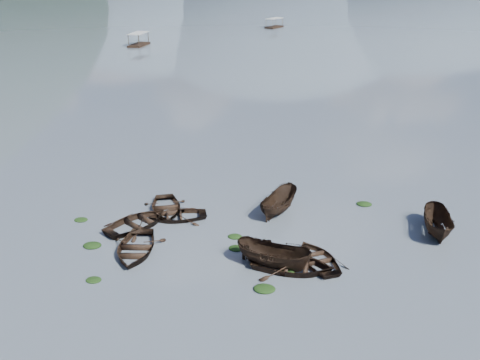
# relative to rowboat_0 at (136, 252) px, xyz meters

# --- Properties ---
(ground_plane) EXTENTS (2400.00, 2400.00, 0.00)m
(ground_plane) POSITION_rel_rowboat_0_xyz_m (5.49, -4.31, 0.00)
(ground_plane) COLOR #505964
(rowboat_0) EXTENTS (3.89, 5.11, 0.99)m
(rowboat_0) POSITION_rel_rowboat_0_xyz_m (0.00, 0.00, 0.00)
(rowboat_0) COLOR black
(rowboat_0) RESTS_ON ground
(rowboat_1) EXTENTS (5.53, 5.85, 0.99)m
(rowboat_1) POSITION_rel_rowboat_0_xyz_m (-0.94, 3.35, 0.00)
(rowboat_1) COLOR black
(rowboat_1) RESTS_ON ground
(rowboat_2) EXTENTS (4.97, 3.10, 1.80)m
(rowboat_2) POSITION_rel_rowboat_0_xyz_m (8.60, -0.51, 0.00)
(rowboat_2) COLOR black
(rowboat_2) RESTS_ON ground
(rowboat_3) EXTENTS (4.41, 4.94, 0.84)m
(rowboat_3) POSITION_rel_rowboat_0_xyz_m (11.20, 0.40, 0.00)
(rowboat_3) COLOR black
(rowboat_3) RESTS_ON ground
(rowboat_4) EXTENTS (5.13, 3.87, 1.00)m
(rowboat_4) POSITION_rel_rowboat_0_xyz_m (9.73, -0.68, 0.00)
(rowboat_4) COLOR black
(rowboat_4) RESTS_ON ground
(rowboat_5) EXTENTS (2.01, 4.73, 1.79)m
(rowboat_5) POSITION_rel_rowboat_0_xyz_m (19.01, 5.03, 0.00)
(rowboat_5) COLOR black
(rowboat_5) RESTS_ON ground
(rowboat_6) EXTENTS (4.40, 5.18, 0.91)m
(rowboat_6) POSITION_rel_rowboat_0_xyz_m (0.34, 5.94, 0.00)
(rowboat_6) COLOR black
(rowboat_6) RESTS_ON ground
(rowboat_7) EXTENTS (4.78, 4.01, 0.85)m
(rowboat_7) POSITION_rel_rowboat_0_xyz_m (1.43, 4.89, 0.00)
(rowboat_7) COLOR black
(rowboat_7) RESTS_ON ground
(rowboat_8) EXTENTS (3.24, 4.81, 1.74)m
(rowboat_8) POSITION_rel_rowboat_0_xyz_m (8.36, 6.89, 0.00)
(rowboat_8) COLOR black
(rowboat_8) RESTS_ON ground
(weed_clump_0) EXTENTS (1.17, 0.95, 0.25)m
(weed_clump_0) POSITION_rel_rowboat_0_xyz_m (-2.94, 0.34, 0.00)
(weed_clump_0) COLOR black
(weed_clump_0) RESTS_ON ground
(weed_clump_1) EXTENTS (0.90, 0.72, 0.20)m
(weed_clump_1) POSITION_rel_rowboat_0_xyz_m (-1.35, -3.37, 0.00)
(weed_clump_1) COLOR black
(weed_clump_1) RESTS_ON ground
(weed_clump_2) EXTENTS (1.22, 0.98, 0.27)m
(weed_clump_2) POSITION_rel_rowboat_0_xyz_m (8.31, -2.97, 0.00)
(weed_clump_2) COLOR black
(weed_clump_2) RESTS_ON ground
(weed_clump_3) EXTENTS (0.96, 0.81, 0.21)m
(weed_clump_3) POSITION_rel_rowboat_0_xyz_m (6.14, 1.26, 0.00)
(weed_clump_3) COLOR black
(weed_clump_3) RESTS_ON ground
(weed_clump_4) EXTENTS (1.02, 0.81, 0.21)m
(weed_clump_4) POSITION_rel_rowboat_0_xyz_m (9.36, -1.10, 0.00)
(weed_clump_4) COLOR black
(weed_clump_4) RESTS_ON ground
(weed_clump_5) EXTENTS (0.96, 0.77, 0.20)m
(weed_clump_5) POSITION_rel_rowboat_0_xyz_m (-5.13, 3.70, 0.00)
(weed_clump_5) COLOR black
(weed_clump_5) RESTS_ON ground
(weed_clump_6) EXTENTS (0.95, 0.79, 0.20)m
(weed_clump_6) POSITION_rel_rowboat_0_xyz_m (5.83, 2.77, 0.00)
(weed_clump_6) COLOR black
(weed_clump_6) RESTS_ON ground
(weed_clump_7) EXTENTS (1.14, 0.91, 0.25)m
(weed_clump_7) POSITION_rel_rowboat_0_xyz_m (14.59, 8.98, 0.00)
(weed_clump_7) COLOR black
(weed_clump_7) RESTS_ON ground
(pontoon_left) EXTENTS (3.10, 6.68, 2.51)m
(pontoon_left) POSITION_rel_rowboat_0_xyz_m (-26.13, 82.46, 0.00)
(pontoon_left) COLOR black
(pontoon_left) RESTS_ON ground
(pontoon_centre) EXTENTS (4.80, 6.48, 2.29)m
(pontoon_centre) POSITION_rel_rowboat_0_xyz_m (-0.49, 117.86, 0.00)
(pontoon_centre) COLOR black
(pontoon_centre) RESTS_ON ground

